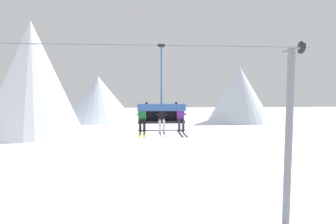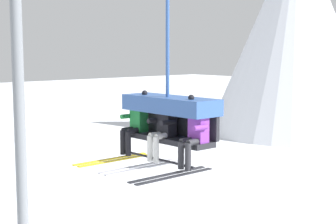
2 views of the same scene
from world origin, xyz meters
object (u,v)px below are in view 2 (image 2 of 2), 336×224
(skier_green, at_px, (134,123))
(chairlift_chair, at_px, (170,110))
(lift_tower_near, at_px, (19,129))
(skier_black, at_px, (162,129))
(skier_purple, at_px, (193,133))

(skier_green, bearing_deg, chairlift_chair, 14.30)
(lift_tower_near, bearing_deg, chairlift_chair, -5.15)
(lift_tower_near, relative_size, skier_black, 5.37)
(lift_tower_near, relative_size, chairlift_chair, 2.44)
(skier_green, bearing_deg, skier_purple, 0.00)
(chairlift_chair, bearing_deg, skier_black, -90.00)
(chairlift_chair, bearing_deg, lift_tower_near, 174.85)
(lift_tower_near, height_order, skier_purple, lift_tower_near)
(skier_black, distance_m, skier_purple, 0.84)
(skier_black, xyz_separation_m, skier_purple, (0.84, 0.01, 0.02))
(lift_tower_near, distance_m, skier_green, 7.18)
(lift_tower_near, bearing_deg, skier_green, -7.47)
(chairlift_chair, xyz_separation_m, skier_purple, (0.84, -0.21, -0.31))
(chairlift_chair, relative_size, skier_purple, 2.20)
(lift_tower_near, xyz_separation_m, chairlift_chair, (7.89, -0.71, 1.33))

